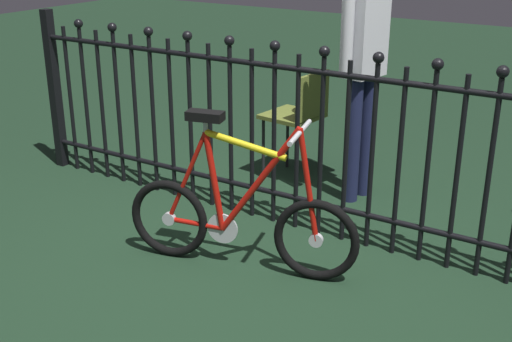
{
  "coord_description": "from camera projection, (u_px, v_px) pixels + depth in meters",
  "views": [
    {
      "loc": [
        1.79,
        -2.67,
        1.87
      ],
      "look_at": [
        -0.03,
        0.21,
        0.55
      ],
      "focal_mm": 46.34,
      "sensor_mm": 36.0,
      "label": 1
    }
  ],
  "objects": [
    {
      "name": "ground_plane",
      "position": [
        240.0,
        276.0,
        3.67
      ],
      "size": [
        20.0,
        20.0,
        0.0
      ],
      "primitive_type": "plane",
      "color": "#1A321F"
    },
    {
      "name": "iron_fence",
      "position": [
        293.0,
        134.0,
        4.05
      ],
      "size": [
        4.43,
        0.07,
        1.23
      ],
      "color": "black",
      "rests_on": "ground"
    },
    {
      "name": "bicycle",
      "position": [
        240.0,
        218.0,
        3.66
      ],
      "size": [
        1.32,
        0.46,
        0.9
      ],
      "color": "black",
      "rests_on": "ground"
    },
    {
      "name": "chair_olive",
      "position": [
        300.0,
        112.0,
        4.85
      ],
      "size": [
        0.43,
        0.42,
        0.83
      ],
      "color": "black",
      "rests_on": "ground"
    },
    {
      "name": "person_visitor",
      "position": [
        364.0,
        49.0,
        4.34
      ],
      "size": [
        0.24,
        0.47,
        1.74
      ],
      "color": "#191E3F",
      "rests_on": "ground"
    }
  ]
}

